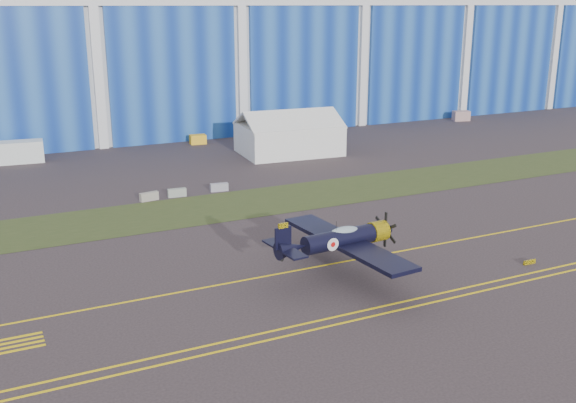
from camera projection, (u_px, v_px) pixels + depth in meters
name	position (u px, v px, depth m)	size (l,w,h in m)	color
ground	(222.00, 259.00, 55.72)	(260.00, 260.00, 0.00)	#393033
grass_median	(174.00, 213.00, 67.80)	(260.00, 10.00, 0.02)	#475128
hangar	(70.00, 36.00, 113.46)	(220.00, 45.70, 30.00)	silver
taxiway_centreline	(245.00, 280.00, 51.40)	(200.00, 0.20, 0.02)	yellow
edge_line_near	(302.00, 332.00, 43.20)	(80.00, 0.20, 0.02)	yellow
edge_line_far	(295.00, 326.00, 44.06)	(80.00, 0.20, 0.02)	yellow
guard_board_right	(530.00, 262.00, 54.51)	(1.20, 0.15, 0.35)	yellow
warbird	(340.00, 239.00, 51.10)	(12.87, 15.09, 4.20)	black
tent	(289.00, 131.00, 93.98)	(14.20, 10.89, 6.26)	white
shipping_container	(17.00, 152.00, 88.92)	(6.60, 2.64, 2.86)	silver
tug	(198.00, 139.00, 101.06)	(2.38, 1.49, 1.39)	yellow
gse_box	(461.00, 116.00, 121.03)	(2.92, 1.56, 1.75)	#AB8481
barrier_a	(149.00, 196.00, 72.02)	(2.00, 0.60, 0.90)	gray
barrier_b	(177.00, 193.00, 73.46)	(2.00, 0.60, 0.90)	gray
barrier_c	(219.00, 187.00, 75.64)	(2.00, 0.60, 0.90)	gray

